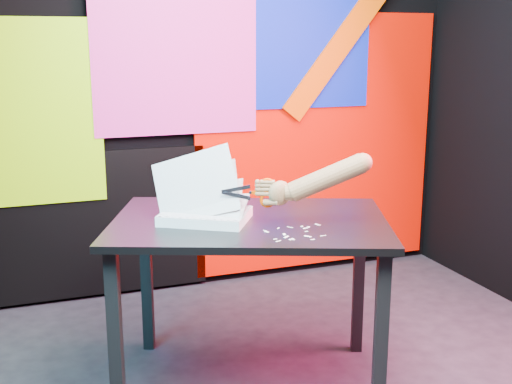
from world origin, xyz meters
name	(u,v)px	position (x,y,z in m)	size (l,w,h in m)	color
room	(331,76)	(0.00, 0.00, 1.35)	(3.01, 3.01, 2.71)	black
backdrop	(229,130)	(0.06, 1.46, 0.96)	(2.88, 0.05, 2.08)	red
work_table	(250,241)	(-0.23, 0.26, 0.65)	(1.34, 1.12, 0.75)	black
printout_stack	(205,214)	(-0.41, 0.30, 0.78)	(0.43, 0.40, 0.33)	white
scissors	(264,193)	(-0.20, 0.16, 0.88)	(0.20, 0.10, 0.12)	silver
hand_forearm	(319,180)	(-0.01, 0.07, 0.94)	(0.41, 0.23, 0.22)	#9F7249
paper_clippings	(296,233)	(-0.13, 0.01, 0.75)	(0.25, 0.20, 0.00)	white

